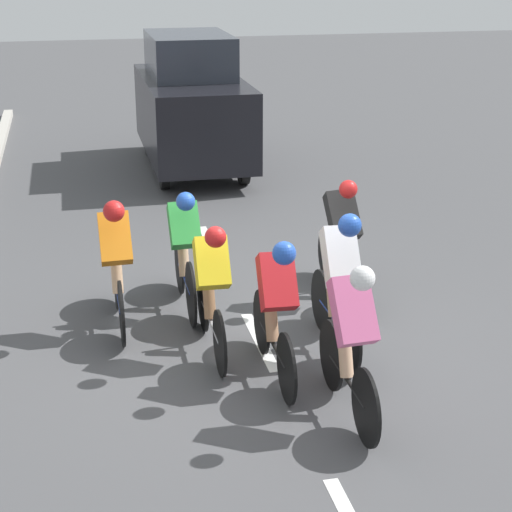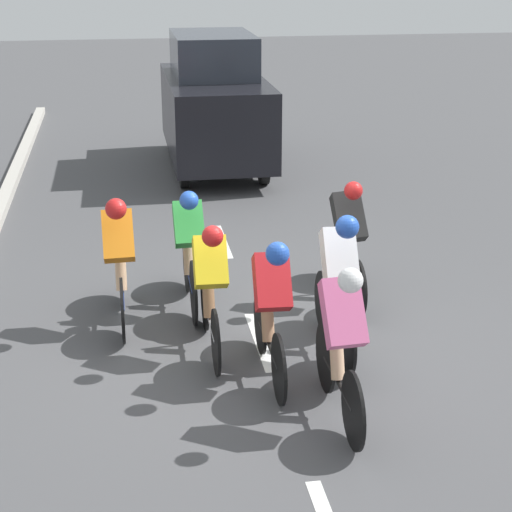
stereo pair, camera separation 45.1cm
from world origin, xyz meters
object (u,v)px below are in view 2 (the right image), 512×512
cyclist_pink (342,339)px  cyclist_orange (120,257)px  cyclist_red (271,305)px  cyclist_yellow (210,284)px  support_car (215,104)px  cyclist_white (338,279)px  cyclist_green (189,247)px  cyclist_black (348,237)px

cyclist_pink → cyclist_orange: cyclist_pink is taller
cyclist_red → cyclist_orange: (1.37, -1.47, 0.02)m
cyclist_yellow → support_car: (-0.91, -7.52, 0.43)m
cyclist_white → cyclist_red: bearing=29.2°
cyclist_pink → cyclist_yellow: bearing=-57.4°
cyclist_pink → support_car: size_ratio=0.41×
cyclist_green → cyclist_orange: bearing=23.0°
cyclist_red → cyclist_green: bearing=-71.3°
cyclist_red → cyclist_green: (0.60, -1.79, -0.02)m
cyclist_green → cyclist_yellow: cyclist_green is taller
support_car → cyclist_black: bearing=96.9°
cyclist_green → support_car: bearing=-99.1°
cyclist_pink → support_car: 9.01m
cyclist_pink → cyclist_yellow: (0.95, -1.48, -0.04)m
cyclist_pink → cyclist_green: 2.83m
cyclist_red → cyclist_green: size_ratio=1.01×
cyclist_green → cyclist_yellow: bearing=95.5°
cyclist_orange → cyclist_green: bearing=-157.0°
cyclist_white → cyclist_black: 1.41m
cyclist_orange → support_car: (-1.78, -6.71, 0.40)m
cyclist_red → cyclist_yellow: 0.82m
cyclist_black → cyclist_pink: (0.74, 2.58, 0.01)m
cyclist_green → cyclist_red: bearing=108.7°
cyclist_red → support_car: support_car is taller
cyclist_white → cyclist_orange: bearing=-26.6°
cyclist_black → cyclist_orange: cyclist_orange is taller
cyclist_black → cyclist_red: cyclist_black is taller
cyclist_green → cyclist_pink: bearing=111.9°
cyclist_green → cyclist_black: bearing=178.6°
cyclist_white → cyclist_pink: size_ratio=1.00×
cyclist_red → support_car: 8.19m
cyclist_black → cyclist_green: size_ratio=1.02×
cyclist_green → support_car: 6.48m
cyclist_black → cyclist_green: cyclist_black is taller
cyclist_green → cyclist_yellow: size_ratio=0.99×
cyclist_pink → cyclist_green: bearing=-68.1°
cyclist_white → support_car: size_ratio=0.41×
cyclist_pink → support_car: bearing=-89.8°
cyclist_yellow → support_car: 7.59m
cyclist_white → cyclist_red: cyclist_white is taller
cyclist_black → cyclist_pink: cyclist_pink is taller
cyclist_yellow → support_car: size_ratio=0.42×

